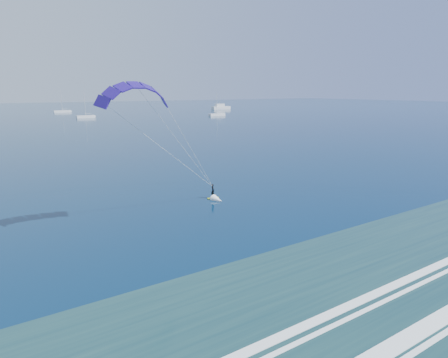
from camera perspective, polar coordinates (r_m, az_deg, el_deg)
The scene contains 5 objects.
kitesurfer_rig at distance 43.23m, azimuth -6.46°, elevation 5.21°, with size 17.50×7.56×15.19m.
motor_yacht at distance 278.85m, azimuth -0.48°, elevation 10.23°, with size 13.63×3.63×5.82m.
sailboat_3 at distance 204.62m, azimuth -19.16°, elevation 8.43°, with size 8.60×2.40×11.94m.
sailboat_4 at distance 259.16m, azimuth -22.08°, elevation 8.95°, with size 9.72×2.40×13.08m.
sailboat_5 at distance 209.07m, azimuth -1.02°, elevation 9.19°, with size 8.96×2.40×12.11m.
Camera 1 is at (-18.09, -4.92, 13.37)m, focal length 32.00 mm.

